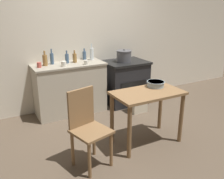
{
  "coord_description": "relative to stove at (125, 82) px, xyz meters",
  "views": [
    {
      "loc": [
        -1.79,
        -2.79,
        1.87
      ],
      "look_at": [
        0.0,
        0.53,
        0.59
      ],
      "focal_mm": 40.0,
      "sensor_mm": 36.0,
      "label": 1
    }
  ],
  "objects": [
    {
      "name": "bottle_left",
      "position": [
        -1.5,
        0.11,
        0.58
      ],
      "size": [
        0.08,
        0.08,
        0.25
      ],
      "color": "olive",
      "rests_on": "counter_cabinet"
    },
    {
      "name": "bottle_center",
      "position": [
        -0.98,
        0.1,
        0.56
      ],
      "size": [
        0.07,
        0.07,
        0.22
      ],
      "color": "olive",
      "rests_on": "counter_cabinet"
    },
    {
      "name": "cup_mid_right",
      "position": [
        -0.86,
        -0.13,
        0.52
      ],
      "size": [
        0.08,
        0.08,
        0.08
      ],
      "primitive_type": "cylinder",
      "color": "silver",
      "rests_on": "counter_cabinet"
    },
    {
      "name": "mixing_bowl_large",
      "position": [
        -0.3,
        -1.33,
        0.38
      ],
      "size": [
        0.26,
        0.26,
        0.08
      ],
      "color": "#93A8B2",
      "rests_on": "work_table"
    },
    {
      "name": "cup_far_right",
      "position": [
        -1.62,
        0.03,
        0.52
      ],
      "size": [
        0.07,
        0.07,
        0.09
      ],
      "primitive_type": "cylinder",
      "color": "#B74C42",
      "rests_on": "counter_cabinet"
    },
    {
      "name": "counter_cabinet",
      "position": [
        -1.11,
        0.05,
        0.03
      ],
      "size": [
        1.25,
        0.56,
        0.9
      ],
      "color": "#B2A893",
      "rests_on": "ground_plane"
    },
    {
      "name": "bottle_far_left",
      "position": [
        -1.37,
        0.17,
        0.58
      ],
      "size": [
        0.06,
        0.06,
        0.26
      ],
      "color": "#3D5675",
      "rests_on": "counter_cabinet"
    },
    {
      "name": "ground_plane",
      "position": [
        -0.67,
        -1.23,
        -0.42
      ],
      "size": [
        14.0,
        14.0,
        0.0
      ],
      "primitive_type": "plane",
      "color": "brown"
    },
    {
      "name": "cup_right",
      "position": [
        -1.24,
        -0.07,
        0.52
      ],
      "size": [
        0.09,
        0.09,
        0.08
      ],
      "primitive_type": "cylinder",
      "color": "silver",
      "rests_on": "counter_cabinet"
    },
    {
      "name": "bottle_center_right",
      "position": [
        -0.73,
        0.25,
        0.56
      ],
      "size": [
        0.06,
        0.06,
        0.21
      ],
      "color": "#3D5675",
      "rests_on": "counter_cabinet"
    },
    {
      "name": "chair",
      "position": [
        -1.45,
        -1.54,
        0.08
      ],
      "size": [
        0.49,
        0.49,
        0.94
      ],
      "rotation": [
        0.0,
        0.0,
        0.25
      ],
      "color": "olive",
      "rests_on": "ground_plane"
    },
    {
      "name": "stock_pot",
      "position": [
        -0.05,
        -0.03,
        0.53
      ],
      "size": [
        0.29,
        0.29,
        0.24
      ],
      "color": "#4C4C51",
      "rests_on": "stove"
    },
    {
      "name": "flour_sack",
      "position": [
        -0.03,
        -0.53,
        -0.24
      ],
      "size": [
        0.29,
        0.2,
        0.37
      ],
      "primitive_type": "cube",
      "color": "beige",
      "rests_on": "ground_plane"
    },
    {
      "name": "wall_back",
      "position": [
        -0.67,
        0.35,
        0.85
      ],
      "size": [
        8.0,
        0.07,
        2.55
      ],
      "color": "beige",
      "rests_on": "ground_plane"
    },
    {
      "name": "work_table",
      "position": [
        -0.52,
        -1.46,
        0.19
      ],
      "size": [
        0.95,
        0.55,
        0.76
      ],
      "color": "olive",
      "rests_on": "ground_plane"
    },
    {
      "name": "stove",
      "position": [
        0.0,
        0.0,
        0.0
      ],
      "size": [
        0.82,
        0.67,
        0.84
      ],
      "color": "black",
      "rests_on": "ground_plane"
    },
    {
      "name": "bottle_mid_left",
      "position": [
        -1.11,
        0.12,
        0.56
      ],
      "size": [
        0.07,
        0.07,
        0.22
      ],
      "color": "#3D5675",
      "rests_on": "counter_cabinet"
    },
    {
      "name": "bottle_center_left",
      "position": [
        -0.62,
        0.17,
        0.59
      ],
      "size": [
        0.07,
        0.07,
        0.3
      ],
      "color": "silver",
      "rests_on": "counter_cabinet"
    }
  ]
}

